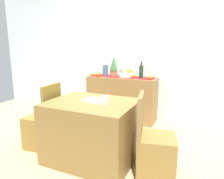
# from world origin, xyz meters

# --- Properties ---
(ground_plane) EXTENTS (6.40, 6.40, 0.02)m
(ground_plane) POSITION_xyz_m (0.00, 0.00, -0.01)
(ground_plane) COLOR tan
(ground_plane) RESTS_ON ground
(room_wall_rear) EXTENTS (6.40, 0.06, 2.70)m
(room_wall_rear) POSITION_xyz_m (0.00, 1.18, 1.35)
(room_wall_rear) COLOR silver
(room_wall_rear) RESTS_ON ground
(sideboard_console) EXTENTS (1.30, 0.42, 0.82)m
(sideboard_console) POSITION_xyz_m (-0.05, 0.92, 0.41)
(sideboard_console) COLOR olive
(sideboard_console) RESTS_ON ground
(table_runner) EXTENTS (1.22, 0.32, 0.01)m
(table_runner) POSITION_xyz_m (-0.05, 0.92, 0.83)
(table_runner) COLOR maroon
(table_runner) RESTS_ON sideboard_console
(fruit_bowl) EXTENTS (0.27, 0.27, 0.07)m
(fruit_bowl) POSITION_xyz_m (0.03, 0.92, 0.86)
(fruit_bowl) COLOR white
(fruit_bowl) RESTS_ON table_runner
(apple_left) EXTENTS (0.07, 0.07, 0.07)m
(apple_left) POSITION_xyz_m (-0.05, 0.92, 0.93)
(apple_left) COLOR #B43828
(apple_left) RESTS_ON fruit_bowl
(apple_upper) EXTENTS (0.07, 0.07, 0.07)m
(apple_upper) POSITION_xyz_m (0.06, 0.98, 0.94)
(apple_upper) COLOR gold
(apple_upper) RESTS_ON fruit_bowl
(apple_front) EXTENTS (0.08, 0.08, 0.08)m
(apple_front) POSITION_xyz_m (0.11, 0.94, 0.94)
(apple_front) COLOR gold
(apple_front) RESTS_ON fruit_bowl
(apple_right) EXTENTS (0.07, 0.07, 0.07)m
(apple_right) POSITION_xyz_m (-0.01, 0.85, 0.93)
(apple_right) COLOR #8F9D3F
(apple_right) RESTS_ON fruit_bowl
(wine_bottle) EXTENTS (0.07, 0.07, 0.30)m
(wine_bottle) POSITION_xyz_m (0.32, 0.92, 0.94)
(wine_bottle) COLOR #1B3C20
(wine_bottle) RESTS_ON sideboard_console
(ceramic_vase) EXTENTS (0.10, 0.10, 0.21)m
(ceramic_vase) POSITION_xyz_m (-0.39, 0.92, 0.93)
(ceramic_vase) COLOR slate
(ceramic_vase) RESTS_ON sideboard_console
(potted_plant) EXTENTS (0.14, 0.14, 0.37)m
(potted_plant) POSITION_xyz_m (-0.21, 0.92, 1.02)
(potted_plant) COLOR #AC6E49
(potted_plant) RESTS_ON sideboard_console
(orange_loose_mid) EXTENTS (0.06, 0.06, 0.06)m
(orange_loose_mid) POSITION_xyz_m (-0.62, 0.80, 0.85)
(orange_loose_mid) COLOR orange
(orange_loose_mid) RESTS_ON sideboard_console
(orange_loose_far) EXTENTS (0.07, 0.07, 0.07)m
(orange_loose_far) POSITION_xyz_m (0.50, 0.83, 0.86)
(orange_loose_far) COLOR orange
(orange_loose_far) RESTS_ON sideboard_console
(orange_loose_near_bowl) EXTENTS (0.07, 0.07, 0.07)m
(orange_loose_near_bowl) POSITION_xyz_m (0.19, 0.89, 0.86)
(orange_loose_near_bowl) COLOR orange
(orange_loose_near_bowl) RESTS_ON sideboard_console
(orange_loose_end) EXTENTS (0.08, 0.08, 0.08)m
(orange_loose_end) POSITION_xyz_m (-0.48, 0.80, 0.86)
(orange_loose_end) COLOR orange
(orange_loose_end) RESTS_ON sideboard_console
(dining_table) EXTENTS (1.03, 0.81, 0.74)m
(dining_table) POSITION_xyz_m (0.16, -0.57, 0.37)
(dining_table) COLOR olive
(dining_table) RESTS_ON ground
(open_book) EXTENTS (0.32, 0.27, 0.02)m
(open_book) POSITION_xyz_m (0.18, -0.53, 0.75)
(open_book) COLOR white
(open_book) RESTS_ON dining_table
(coffee_cup) EXTENTS (0.08, 0.08, 0.10)m
(coffee_cup) POSITION_xyz_m (0.36, -0.60, 0.79)
(coffee_cup) COLOR silver
(coffee_cup) RESTS_ON dining_table
(chair_near_window) EXTENTS (0.44, 0.44, 0.90)m
(chair_near_window) POSITION_xyz_m (-0.63, -0.57, 0.27)
(chair_near_window) COLOR olive
(chair_near_window) RESTS_ON ground
(chair_by_corner) EXTENTS (0.48, 0.48, 0.90)m
(chair_by_corner) POSITION_xyz_m (0.94, -0.57, 0.27)
(chair_by_corner) COLOR olive
(chair_by_corner) RESTS_ON ground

